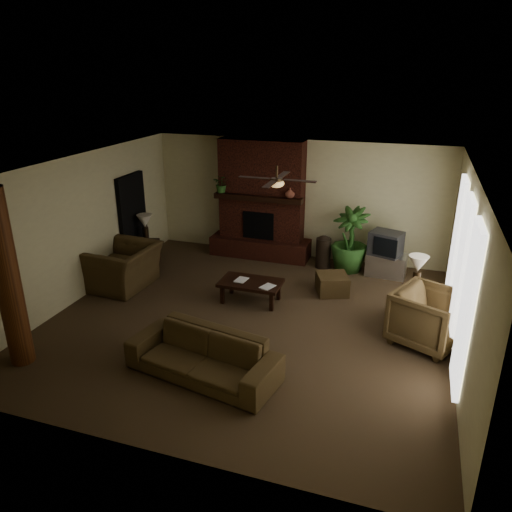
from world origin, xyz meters
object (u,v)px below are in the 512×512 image
(floor_vase, at_px, (323,250))
(side_table_left, at_px, (148,253))
(ottoman, at_px, (332,284))
(side_table_right, at_px, (414,304))
(coffee_table, at_px, (251,284))
(lamp_right, at_px, (418,266))
(log_column, at_px, (7,279))
(floor_plant, at_px, (349,253))
(lamp_left, at_px, (145,223))
(tv_stand, at_px, (386,265))
(armchair_left, at_px, (123,260))
(armchair_right, at_px, (429,315))
(sofa, at_px, (203,349))

(floor_vase, height_order, side_table_left, floor_vase)
(ottoman, relative_size, side_table_right, 1.09)
(ottoman, xyz_separation_m, floor_vase, (-0.45, 1.31, 0.23))
(coffee_table, xyz_separation_m, ottoman, (1.46, 0.89, -0.17))
(lamp_right, bearing_deg, log_column, -149.07)
(floor_plant, bearing_deg, side_table_right, -52.22)
(lamp_left, distance_m, lamp_right, 6.03)
(log_column, relative_size, tv_stand, 3.29)
(lamp_right, bearing_deg, tv_stand, 108.95)
(log_column, distance_m, lamp_left, 4.24)
(coffee_table, relative_size, floor_vase, 1.56)
(armchair_left, distance_m, floor_vase, 4.43)
(armchair_right, bearing_deg, armchair_left, 110.49)
(side_table_right, bearing_deg, lamp_left, 172.45)
(ottoman, distance_m, floor_plant, 1.35)
(armchair_left, height_order, side_table_right, armchair_left)
(log_column, bearing_deg, armchair_left, 90.00)
(coffee_table, bearing_deg, lamp_left, 159.22)
(floor_plant, height_order, lamp_right, lamp_right)
(floor_vase, xyz_separation_m, side_table_left, (-3.95, -1.07, -0.16))
(tv_stand, xyz_separation_m, floor_plant, (-0.84, 0.04, 0.16))
(log_column, height_order, sofa, log_column)
(log_column, xyz_separation_m, coffee_table, (2.74, 3.10, -1.03))
(lamp_left, bearing_deg, side_table_left, 90.00)
(armchair_left, bearing_deg, log_column, 2.49)
(log_column, height_order, coffee_table, log_column)
(armchair_right, height_order, lamp_left, lamp_left)
(side_table_left, bearing_deg, armchair_right, -15.25)
(armchair_right, relative_size, side_table_right, 1.91)
(coffee_table, xyz_separation_m, side_table_left, (-2.94, 1.13, -0.10))
(armchair_right, xyz_separation_m, side_table_left, (-6.23, 1.70, -0.25))
(armchair_left, xyz_separation_m, floor_plant, (4.33, 2.37, -0.19))
(armchair_left, bearing_deg, armchair_right, 88.54)
(armchair_right, relative_size, lamp_left, 1.62)
(sofa, distance_m, lamp_left, 4.82)
(coffee_table, bearing_deg, armchair_right, -9.88)
(armchair_left, bearing_deg, coffee_table, 95.74)
(coffee_table, height_order, floor_plant, floor_plant)
(tv_stand, xyz_separation_m, lamp_left, (-5.36, -1.06, 0.75))
(floor_vase, bearing_deg, lamp_left, -164.70)
(side_table_left, bearing_deg, side_table_right, -7.64)
(sofa, distance_m, lamp_right, 4.17)
(coffee_table, relative_size, side_table_right, 2.18)
(sofa, bearing_deg, coffee_table, 103.81)
(side_table_left, xyz_separation_m, lamp_left, (0.00, -0.01, 0.73))
(floor_plant, relative_size, lamp_left, 2.25)
(floor_vase, height_order, side_table_right, floor_vase)
(sofa, xyz_separation_m, floor_plant, (1.46, 4.78, -0.04))
(floor_vase, distance_m, lamp_right, 2.80)
(floor_plant, bearing_deg, lamp_right, -51.79)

